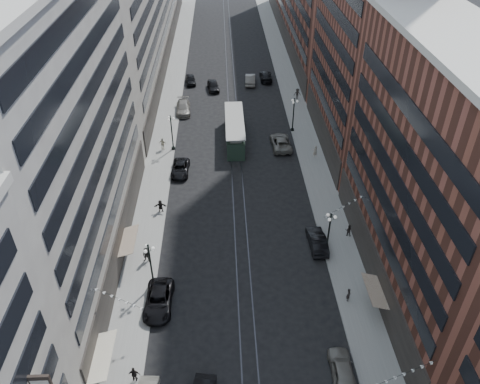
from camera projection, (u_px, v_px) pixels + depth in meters
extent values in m
plane|color=black|center=(234.00, 132.00, 73.83)|extent=(220.00, 220.00, 0.00)
cube|color=gray|center=(169.00, 106.00, 81.50)|extent=(4.00, 180.00, 0.15)
cube|color=gray|center=(295.00, 103.00, 82.24)|extent=(4.00, 180.00, 0.15)
cube|color=#2D2D33|center=(228.00, 105.00, 81.88)|extent=(0.12, 180.00, 0.02)
cube|color=#2D2D33|center=(236.00, 105.00, 81.93)|extent=(0.12, 180.00, 0.02)
cube|color=#ADA99A|center=(59.00, 143.00, 43.20)|extent=(8.00, 36.00, 28.00)
cube|color=brown|center=(436.00, 183.00, 41.48)|extent=(8.00, 30.00, 24.00)
cylinder|color=black|center=(154.00, 284.00, 47.47)|extent=(0.56, 0.56, 0.30)
cylinder|color=black|center=(151.00, 267.00, 46.03)|extent=(0.18, 0.18, 5.20)
sphere|color=black|center=(148.00, 245.00, 44.38)|extent=(0.24, 0.24, 0.24)
sphere|color=white|center=(153.00, 248.00, 44.63)|extent=(0.36, 0.36, 0.36)
sphere|color=white|center=(146.00, 246.00, 44.93)|extent=(0.36, 0.36, 0.36)
sphere|color=white|center=(145.00, 251.00, 44.30)|extent=(0.36, 0.36, 0.36)
cylinder|color=black|center=(173.00, 148.00, 69.30)|extent=(0.56, 0.56, 0.30)
cylinder|color=black|center=(172.00, 134.00, 67.86)|extent=(0.18, 0.18, 5.20)
sphere|color=black|center=(170.00, 116.00, 66.21)|extent=(0.24, 0.24, 0.24)
sphere|color=white|center=(174.00, 119.00, 66.46)|extent=(0.36, 0.36, 0.36)
sphere|color=white|center=(169.00, 117.00, 66.76)|extent=(0.36, 0.36, 0.36)
sphere|color=white|center=(169.00, 120.00, 66.13)|extent=(0.36, 0.36, 0.36)
cylinder|color=black|center=(326.00, 251.00, 51.32)|extent=(0.56, 0.56, 0.30)
cylinder|color=black|center=(328.00, 235.00, 49.88)|extent=(0.18, 0.18, 5.20)
sphere|color=black|center=(331.00, 214.00, 48.24)|extent=(0.24, 0.24, 0.24)
sphere|color=white|center=(335.00, 217.00, 48.49)|extent=(0.36, 0.36, 0.36)
sphere|color=white|center=(328.00, 215.00, 48.78)|extent=(0.36, 0.36, 0.36)
sphere|color=white|center=(330.00, 220.00, 48.15)|extent=(0.36, 0.36, 0.36)
cylinder|color=black|center=(292.00, 130.00, 73.96)|extent=(0.56, 0.56, 0.30)
cylinder|color=black|center=(293.00, 116.00, 72.52)|extent=(0.18, 0.18, 5.20)
sphere|color=black|center=(295.00, 99.00, 70.88)|extent=(0.24, 0.24, 0.24)
sphere|color=white|center=(297.00, 101.00, 71.13)|extent=(0.36, 0.36, 0.36)
sphere|color=white|center=(293.00, 100.00, 71.42)|extent=(0.36, 0.36, 0.36)
sphere|color=white|center=(293.00, 102.00, 70.79)|extent=(0.36, 0.36, 0.36)
cube|color=#223628|center=(235.00, 132.00, 71.08)|extent=(2.56, 12.31, 2.67)
cube|color=gray|center=(235.00, 123.00, 70.12)|extent=(1.64, 11.28, 0.62)
cube|color=gray|center=(235.00, 120.00, 69.88)|extent=(2.77, 12.52, 0.15)
cylinder|color=black|center=(236.00, 154.00, 67.92)|extent=(2.36, 0.72, 0.72)
cylinder|color=black|center=(234.00, 124.00, 75.39)|extent=(2.36, 0.72, 0.72)
imported|color=black|center=(159.00, 300.00, 45.08)|extent=(2.73, 5.68, 1.56)
imported|color=slate|center=(342.00, 370.00, 38.99)|extent=(2.01, 4.75, 1.60)
imported|color=black|center=(147.00, 255.00, 49.74)|extent=(0.98, 0.67, 1.85)
imported|color=black|center=(180.00, 168.00, 64.10)|extent=(2.50, 5.09, 1.39)
imported|color=slate|center=(183.00, 108.00, 79.11)|extent=(2.62, 5.87, 1.67)
imported|color=black|center=(191.00, 80.00, 89.06)|extent=(2.27, 4.53, 1.48)
imported|color=black|center=(317.00, 241.00, 51.95)|extent=(1.90, 5.00, 1.63)
imported|color=slate|center=(281.00, 142.00, 69.70)|extent=(2.99, 6.07, 1.66)
imported|color=black|center=(266.00, 76.00, 90.43)|extent=(2.30, 5.54, 1.60)
imported|color=black|center=(213.00, 86.00, 86.62)|extent=(2.55, 5.01, 1.63)
imported|color=#636058|center=(250.00, 79.00, 88.86)|extent=(2.20, 5.43, 1.75)
imported|color=black|center=(160.00, 206.00, 56.86)|extent=(1.52, 0.49, 1.62)
imported|color=beige|center=(163.00, 144.00, 68.72)|extent=(1.21, 0.78, 1.90)
imported|color=black|center=(348.00, 230.00, 53.28)|extent=(0.81, 0.59, 1.50)
imported|color=#ABA08D|center=(315.00, 151.00, 67.13)|extent=(0.71, 0.52, 1.79)
imported|color=black|center=(297.00, 94.00, 83.05)|extent=(1.24, 0.53, 1.92)
imported|color=black|center=(134.00, 374.00, 38.48)|extent=(0.98, 0.50, 1.63)
imported|color=black|center=(349.00, 295.00, 45.51)|extent=(0.51, 0.64, 1.53)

